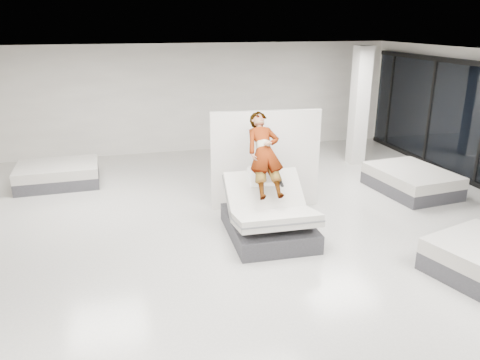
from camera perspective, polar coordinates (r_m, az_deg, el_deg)
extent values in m
plane|color=silver|center=(8.28, 3.58, -8.65)|extent=(14.00, 14.00, 0.00)
plane|color=#242426|center=(7.37, 4.10, 14.00)|extent=(14.00, 14.00, 0.00)
cube|color=white|center=(14.33, -5.10, 9.90)|extent=(12.00, 0.04, 3.20)
cube|color=#3E3E44|center=(8.78, 3.44, -5.75)|extent=(1.49, 1.96, 0.34)
cube|color=silver|center=(8.84, 2.96, -1.70)|extent=(1.46, 0.92, 0.77)
cube|color=slate|center=(8.84, 2.96, -1.70)|extent=(1.48, 0.82, 0.64)
cube|color=silver|center=(8.23, 4.37, -4.74)|extent=(1.47, 1.02, 0.39)
cube|color=slate|center=(8.23, 4.37, -4.74)|extent=(1.48, 1.01, 0.21)
cube|color=white|center=(8.84, 2.79, 0.47)|extent=(0.54, 0.40, 0.35)
imported|color=slate|center=(8.66, 3.03, 1.50)|extent=(0.68, 1.61, 1.47)
cube|color=black|center=(8.47, 5.08, -0.49)|extent=(0.05, 0.14, 0.08)
cube|color=white|center=(9.84, 3.12, 2.46)|extent=(2.29, 0.36, 2.09)
cube|color=#3E3E44|center=(11.68, 20.09, -0.64)|extent=(1.65, 2.08, 0.29)
cube|color=silver|center=(11.60, 20.23, 0.60)|extent=(1.65, 2.08, 0.24)
cube|color=#3E3E44|center=(12.28, -21.23, 0.13)|extent=(1.93, 1.47, 0.28)
cube|color=silver|center=(12.21, -21.38, 1.29)|extent=(1.93, 1.47, 0.24)
cube|color=silver|center=(13.28, 14.32, 8.69)|extent=(0.40, 0.40, 3.20)
cube|color=black|center=(13.91, 22.21, 7.69)|extent=(0.09, 0.08, 2.80)
cube|color=black|center=(15.54, 17.88, 9.22)|extent=(0.09, 0.08, 2.80)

